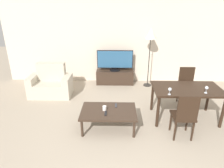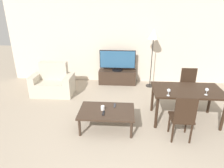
{
  "view_description": "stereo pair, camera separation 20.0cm",
  "coord_description": "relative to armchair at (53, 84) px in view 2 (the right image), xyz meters",
  "views": [
    {
      "loc": [
        -0.18,
        -2.36,
        2.4
      ],
      "look_at": [
        -0.28,
        1.88,
        0.65
      ],
      "focal_mm": 32.0,
      "sensor_mm": 36.0,
      "label": 1
    },
    {
      "loc": [
        0.02,
        -2.35,
        2.4
      ],
      "look_at": [
        -0.28,
        1.88,
        0.65
      ],
      "focal_mm": 32.0,
      "sensor_mm": 36.0,
      "label": 2
    }
  ],
  "objects": [
    {
      "name": "remote_secondary",
      "position": [
        1.79,
        -1.33,
        0.1
      ],
      "size": [
        0.04,
        0.15,
        0.02
      ],
      "color": "#38383D",
      "rests_on": "coffee_table"
    },
    {
      "name": "remote_primary",
      "position": [
        1.59,
        -1.65,
        0.1
      ],
      "size": [
        0.04,
        0.15,
        0.02
      ],
      "color": "black",
      "rests_on": "coffee_table"
    },
    {
      "name": "wall_back",
      "position": [
        1.97,
        1.17,
        1.04
      ],
      "size": [
        7.3,
        0.06,
        2.7
      ],
      "color": "beige",
      "rests_on": "ground_plane"
    },
    {
      "name": "tv",
      "position": [
        1.74,
        0.9,
        0.44
      ],
      "size": [
        1.09,
        0.32,
        0.63
      ],
      "color": "black",
      "rests_on": "tv_stand"
    },
    {
      "name": "armchair",
      "position": [
        0.0,
        0.0,
        0.0
      ],
      "size": [
        1.12,
        0.62,
        0.88
      ],
      "color": "beige",
      "rests_on": "ground_plane"
    },
    {
      "name": "coffee_table",
      "position": [
        1.64,
        -1.53,
        0.05
      ],
      "size": [
        1.1,
        0.72,
        0.4
      ],
      "color": "#38281E",
      "rests_on": "ground_plane"
    },
    {
      "name": "dining_chair_near",
      "position": [
        3.04,
        -1.83,
        0.2
      ],
      "size": [
        0.4,
        0.4,
        0.92
      ],
      "color": "black",
      "rests_on": "ground_plane"
    },
    {
      "name": "floor_lamp",
      "position": [
        2.75,
        0.75,
        1.18
      ],
      "size": [
        0.32,
        0.32,
        1.72
      ],
      "color": "black",
      "rests_on": "ground_plane"
    },
    {
      "name": "cup_white_near",
      "position": [
        1.56,
        -1.51,
        0.14
      ],
      "size": [
        0.08,
        0.08,
        0.09
      ],
      "color": "white",
      "rests_on": "coffee_table"
    },
    {
      "name": "tv_stand",
      "position": [
        1.74,
        0.9,
        -0.09
      ],
      "size": [
        1.14,
        0.4,
        0.43
      ],
      "color": "#38281E",
      "rests_on": "ground_plane"
    },
    {
      "name": "wine_glass_left",
      "position": [
        3.57,
        -1.35,
        0.52
      ],
      "size": [
        0.07,
        0.07,
        0.15
      ],
      "color": "silver",
      "rests_on": "dining_table"
    },
    {
      "name": "wine_glass_center",
      "position": [
        2.83,
        -1.44,
        0.52
      ],
      "size": [
        0.07,
        0.07,
        0.15
      ],
      "color": "silver",
      "rests_on": "dining_table"
    },
    {
      "name": "dining_chair_far",
      "position": [
        3.54,
        -0.39,
        0.2
      ],
      "size": [
        0.4,
        0.4,
        0.92
      ],
      "color": "black",
      "rests_on": "ground_plane"
    },
    {
      "name": "dining_table",
      "position": [
        3.29,
        -1.11,
        0.33
      ],
      "size": [
        1.42,
        0.82,
        0.72
      ],
      "color": "black",
      "rests_on": "ground_plane"
    }
  ]
}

